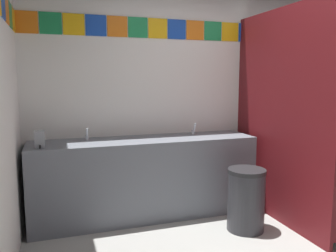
# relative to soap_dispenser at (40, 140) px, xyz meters

# --- Properties ---
(wall_back) EXTENTS (4.26, 0.09, 2.78)m
(wall_back) POSITION_rel_soap_dispenser_xyz_m (1.93, 0.48, 0.48)
(wall_back) COLOR white
(wall_back) RESTS_ON ground_plane
(vanity_counter) EXTENTS (2.36, 0.56, 0.84)m
(vanity_counter) POSITION_rel_soap_dispenser_xyz_m (1.03, 0.16, -0.49)
(vanity_counter) COLOR slate
(vanity_counter) RESTS_ON ground_plane
(faucet_left) EXTENTS (0.04, 0.10, 0.14)m
(faucet_left) POSITION_rel_soap_dispenser_xyz_m (0.44, 0.25, -0.03)
(faucet_left) COLOR silver
(faucet_left) RESTS_ON vanity_counter
(faucet_right) EXTENTS (0.04, 0.10, 0.14)m
(faucet_right) POSITION_rel_soap_dispenser_xyz_m (1.62, 0.25, -0.03)
(faucet_right) COLOR silver
(faucet_right) RESTS_ON vanity_counter
(soap_dispenser) EXTENTS (0.09, 0.09, 0.16)m
(soap_dispenser) POSITION_rel_soap_dispenser_xyz_m (0.00, 0.00, 0.00)
(soap_dispenser) COLOR gray
(soap_dispenser) RESTS_ON vanity_counter
(stall_divider) EXTENTS (0.92, 1.57, 2.17)m
(stall_divider) POSITION_rel_soap_dispenser_xyz_m (2.47, -0.61, 0.17)
(stall_divider) COLOR maroon
(stall_divider) RESTS_ON ground_plane
(toilet) EXTENTS (0.39, 0.49, 0.74)m
(toilet) POSITION_rel_soap_dispenser_xyz_m (2.96, 0.03, -0.62)
(toilet) COLOR white
(toilet) RESTS_ON ground_plane
(trash_bin) EXTENTS (0.36, 0.36, 0.61)m
(trash_bin) POSITION_rel_soap_dispenser_xyz_m (1.87, -0.49, -0.61)
(trash_bin) COLOR #333338
(trash_bin) RESTS_ON ground_plane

